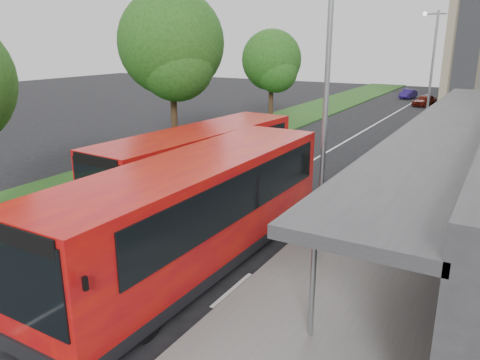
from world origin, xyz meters
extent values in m
plane|color=black|center=(0.00, 0.00, 0.00)|extent=(120.00, 120.00, 0.00)
cube|color=slate|center=(6.00, 20.00, 0.07)|extent=(5.00, 80.00, 0.15)
cube|color=#204A18|center=(-7.00, 20.00, 0.05)|extent=(5.00, 80.00, 0.10)
cube|color=silver|center=(0.00, 15.00, 0.01)|extent=(0.12, 70.00, 0.01)
cube|color=silver|center=(3.30, -2.00, 0.01)|extent=(0.12, 2.00, 0.01)
cube|color=silver|center=(3.30, 4.00, 0.01)|extent=(0.12, 2.00, 0.01)
cube|color=silver|center=(3.30, 10.00, 0.01)|extent=(0.12, 2.00, 0.01)
cube|color=silver|center=(3.30, 16.00, 0.01)|extent=(0.12, 2.00, 0.01)
cube|color=silver|center=(3.30, 22.00, 0.01)|extent=(0.12, 2.00, 0.01)
cube|color=silver|center=(3.30, 28.00, 0.01)|extent=(0.12, 2.00, 0.01)
cube|color=silver|center=(3.30, 34.00, 0.01)|extent=(0.12, 2.00, 0.01)
cube|color=silver|center=(3.30, 40.00, 0.01)|extent=(0.12, 2.00, 0.01)
cube|color=silver|center=(3.30, 46.00, 0.01)|extent=(0.12, 2.00, 0.01)
cube|color=#2F2F31|center=(7.20, 8.00, 3.30)|extent=(2.80, 26.00, 0.25)
cylinder|color=gray|center=(5.90, -3.00, 1.65)|extent=(0.12, 0.12, 3.30)
cylinder|color=gray|center=(5.90, 19.00, 1.65)|extent=(0.12, 0.12, 3.30)
cylinder|color=#311E13|center=(-7.00, 9.00, 2.20)|extent=(0.36, 0.36, 4.40)
sphere|color=#1A4A13|center=(-7.00, 9.00, 6.20)|extent=(5.60, 5.60, 5.60)
sphere|color=#1A4A13|center=(-6.40, 8.60, 5.20)|extent=(4.00, 4.00, 4.00)
sphere|color=#1A4A13|center=(-7.50, 9.50, 5.50)|extent=(4.40, 4.40, 4.40)
cylinder|color=#311E13|center=(-7.00, 21.00, 1.75)|extent=(0.36, 0.36, 3.51)
sphere|color=#1A4A13|center=(-7.00, 21.00, 4.94)|extent=(4.46, 4.46, 4.46)
sphere|color=#1A4A13|center=(-6.40, 20.60, 4.14)|extent=(3.19, 3.19, 3.19)
sphere|color=#1A4A13|center=(-7.50, 21.50, 4.38)|extent=(3.51, 3.51, 3.51)
cylinder|color=gray|center=(4.20, 2.00, 4.15)|extent=(0.16, 0.16, 8.00)
cylinder|color=gray|center=(4.20, 22.00, 4.15)|extent=(0.16, 0.16, 8.00)
cylinder|color=gray|center=(4.00, 22.00, 7.95)|extent=(1.40, 0.10, 0.10)
sphere|color=silver|center=(3.40, 22.00, 7.95)|extent=(0.28, 0.28, 0.28)
cube|color=red|center=(1.65, -1.20, 1.77)|extent=(2.73, 11.10, 2.80)
cube|color=black|center=(1.65, -1.20, 0.40)|extent=(2.75, 11.12, 0.32)
cube|color=black|center=(1.60, -6.76, 2.06)|extent=(2.37, 0.07, 1.85)
cube|color=black|center=(1.70, 4.36, 2.22)|extent=(2.32, 0.07, 1.37)
cube|color=black|center=(0.31, -0.87, 2.27)|extent=(0.13, 9.50, 1.27)
cube|color=black|center=(2.99, -0.90, 2.27)|extent=(0.13, 9.50, 1.27)
cube|color=black|center=(1.60, -6.77, 0.42)|extent=(2.64, 0.10, 0.37)
cube|color=black|center=(1.60, -6.77, 2.95)|extent=(2.22, 0.06, 0.37)
cube|color=black|center=(3.08, -6.54, 2.32)|extent=(0.08, 0.08, 0.26)
cylinder|color=black|center=(0.51, -4.78, 0.47)|extent=(0.32, 0.95, 0.95)
cylinder|color=black|center=(2.73, -4.80, 0.47)|extent=(0.32, 0.95, 0.95)
cylinder|color=black|center=(0.57, 2.39, 0.47)|extent=(0.32, 0.95, 0.95)
cylinder|color=black|center=(2.79, 2.38, 0.47)|extent=(0.32, 0.95, 0.95)
cube|color=red|center=(-1.57, 3.63, 1.64)|extent=(3.20, 10.41, 2.59)
cube|color=black|center=(-1.57, 3.63, 0.37)|extent=(3.22, 10.43, 0.29)
cube|color=black|center=(-1.95, -1.50, 1.91)|extent=(2.20, 0.21, 1.71)
cube|color=black|center=(-1.18, 8.77, 2.05)|extent=(2.15, 0.21, 1.27)
cube|color=black|center=(-2.78, 4.02, 2.10)|extent=(0.71, 8.77, 1.17)
cube|color=black|center=(-0.31, 3.83, 2.10)|extent=(0.71, 8.77, 1.17)
cube|color=black|center=(-1.95, -1.51, 0.39)|extent=(2.44, 0.26, 0.34)
cube|color=black|center=(-1.95, -1.51, 2.74)|extent=(2.05, 0.19, 0.34)
cube|color=black|center=(-3.30, -1.18, 2.15)|extent=(0.09, 0.09, 0.24)
cube|color=black|center=(-0.57, -1.39, 2.15)|extent=(0.09, 0.09, 0.24)
cylinder|color=black|center=(-2.84, 0.40, 0.44)|extent=(0.36, 0.90, 0.88)
cylinder|color=black|center=(-0.79, 0.24, 0.44)|extent=(0.36, 0.90, 0.88)
cylinder|color=black|center=(-2.34, 7.02, 0.44)|extent=(0.36, 0.90, 0.88)
cylinder|color=black|center=(-0.29, 6.87, 0.44)|extent=(0.36, 0.90, 0.88)
cylinder|color=#3B2A18|center=(5.29, 9.02, 0.67)|extent=(0.69, 0.69, 1.03)
cylinder|color=gold|center=(5.26, 17.95, 0.59)|extent=(0.18, 0.18, 0.88)
imported|color=#53120B|center=(1.48, 38.49, 0.56)|extent=(2.23, 3.52, 1.12)
imported|color=navy|center=(-1.20, 44.28, 0.51)|extent=(1.54, 3.22, 1.02)
camera|label=1|loc=(8.99, -11.44, 6.34)|focal=35.00mm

